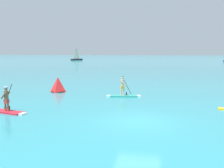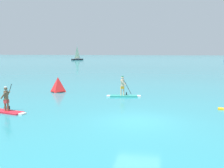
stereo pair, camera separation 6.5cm
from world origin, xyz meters
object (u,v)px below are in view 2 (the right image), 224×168
paddleboarder_near_left (6,107)px  paddleboarder_mid_center (123,92)px  race_marker_buoy (58,85)px  sailboat_left_horizon (77,58)px

paddleboarder_near_left → paddleboarder_mid_center: size_ratio=1.01×
race_marker_buoy → paddleboarder_mid_center: bearing=-12.3°
paddleboarder_near_left → sailboat_left_horizon: (-24.66, 86.22, 0.53)m
paddleboarder_near_left → race_marker_buoy: 8.04m
race_marker_buoy → sailboat_left_horizon: bearing=107.5°
paddleboarder_near_left → paddleboarder_mid_center: bearing=-119.9°
paddleboarder_near_left → race_marker_buoy: bearing=-76.3°
paddleboarder_mid_center → sailboat_left_horizon: (-30.97, 79.56, 0.53)m
paddleboarder_near_left → paddleboarder_mid_center: (6.31, 6.66, -0.00)m
race_marker_buoy → sailboat_left_horizon: 81.98m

